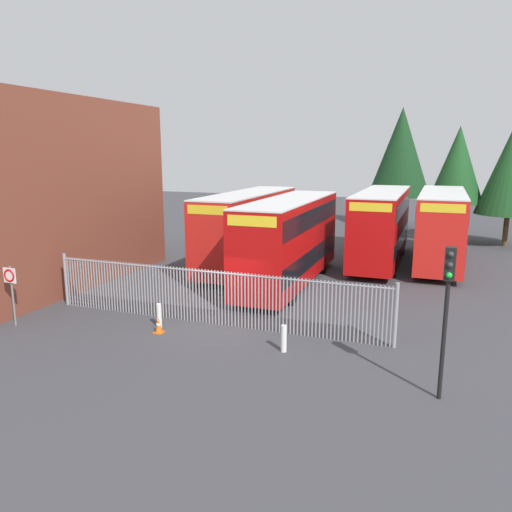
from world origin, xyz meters
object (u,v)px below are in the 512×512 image
at_px(bollard_center_front, 284,339).
at_px(double_decker_bus_far_back, 248,227).
at_px(traffic_light_kerbside, 447,296).
at_px(double_decker_bus_behind_fence_left, 381,224).
at_px(traffic_cone_by_gate, 159,326).
at_px(bollard_near_left, 159,315).
at_px(speed_limit_sign_post, 11,282).
at_px(double_decker_bus_near_gate, 289,238).
at_px(double_decker_bus_behind_fence_right, 441,225).

bearing_deg(bollard_center_front, double_decker_bus_far_back, 116.78).
bearing_deg(traffic_light_kerbside, double_decker_bus_behind_fence_left, 102.03).
distance_m(traffic_cone_by_gate, traffic_light_kerbside, 10.51).
relative_size(double_decker_bus_far_back, traffic_light_kerbside, 2.51).
distance_m(double_decker_bus_behind_fence_left, bollard_near_left, 16.33).
bearing_deg(traffic_cone_by_gate, speed_limit_sign_post, -167.24).
height_order(double_decker_bus_near_gate, double_decker_bus_behind_fence_right, same).
distance_m(double_decker_bus_behind_fence_left, bollard_center_front, 15.57).
relative_size(bollard_near_left, traffic_cone_by_gate, 1.61).
height_order(double_decker_bus_far_back, bollard_center_front, double_decker_bus_far_back).
bearing_deg(double_decker_bus_behind_fence_right, traffic_light_kerbside, -89.32).
distance_m(bollard_center_front, traffic_light_kerbside, 5.86).
relative_size(double_decker_bus_behind_fence_left, double_decker_bus_far_back, 1.00).
bearing_deg(double_decker_bus_behind_fence_right, bollard_near_left, -123.03).
bearing_deg(traffic_cone_by_gate, double_decker_bus_far_back, 93.97).
xyz_separation_m(bollard_center_front, traffic_cone_by_gate, (-4.97, 0.06, -0.19)).
xyz_separation_m(double_decker_bus_behind_fence_right, bollard_near_left, (-10.11, -15.55, -1.95)).
bearing_deg(bollard_near_left, speed_limit_sign_post, -161.13).
height_order(double_decker_bus_behind_fence_left, traffic_cone_by_gate, double_decker_bus_behind_fence_left).
bearing_deg(traffic_cone_by_gate, double_decker_bus_behind_fence_left, 67.38).
height_order(double_decker_bus_near_gate, traffic_light_kerbside, double_decker_bus_near_gate).
height_order(double_decker_bus_behind_fence_right, speed_limit_sign_post, double_decker_bus_behind_fence_right).
height_order(double_decker_bus_near_gate, double_decker_bus_far_back, same).
bearing_deg(double_decker_bus_far_back, double_decker_bus_behind_fence_right, 24.18).
bearing_deg(double_decker_bus_near_gate, double_decker_bus_behind_fence_right, 46.59).
relative_size(double_decker_bus_behind_fence_right, double_decker_bus_far_back, 1.00).
xyz_separation_m(double_decker_bus_behind_fence_right, bollard_center_front, (-4.83, -16.17, -1.95)).
distance_m(double_decker_bus_behind_fence_left, traffic_cone_by_gate, 16.73).
height_order(double_decker_bus_near_gate, bollard_center_front, double_decker_bus_near_gate).
xyz_separation_m(double_decker_bus_behind_fence_left, double_decker_bus_behind_fence_right, (3.42, 0.79, 0.00)).
distance_m(double_decker_bus_near_gate, double_decker_bus_far_back, 4.43).
bearing_deg(bollard_center_front, traffic_cone_by_gate, 179.35).
xyz_separation_m(bollard_center_front, traffic_light_kerbside, (5.04, -1.64, 2.51)).
bearing_deg(traffic_light_kerbside, traffic_cone_by_gate, 170.37).
bearing_deg(bollard_near_left, double_decker_bus_far_back, 92.52).
height_order(double_decker_bus_behind_fence_left, traffic_light_kerbside, double_decker_bus_behind_fence_left).
bearing_deg(double_decker_bus_far_back, double_decker_bus_near_gate, -40.30).
height_order(double_decker_bus_behind_fence_right, bollard_near_left, double_decker_bus_behind_fence_right).
bearing_deg(double_decker_bus_far_back, double_decker_bus_behind_fence_left, 28.95).
bearing_deg(double_decker_bus_behind_fence_left, double_decker_bus_far_back, -151.05).
bearing_deg(traffic_cone_by_gate, traffic_light_kerbside, -9.63).
xyz_separation_m(double_decker_bus_far_back, traffic_light_kerbside, (10.80, -13.05, 0.56)).
distance_m(double_decker_bus_near_gate, double_decker_bus_behind_fence_right, 10.49).
relative_size(double_decker_bus_behind_fence_left, double_decker_bus_behind_fence_right, 1.00).
height_order(double_decker_bus_behind_fence_right, traffic_cone_by_gate, double_decker_bus_behind_fence_right).
bearing_deg(double_decker_bus_behind_fence_left, double_decker_bus_behind_fence_right, 12.99).
distance_m(double_decker_bus_behind_fence_right, speed_limit_sign_post, 23.36).
distance_m(double_decker_bus_near_gate, traffic_cone_by_gate, 9.13).
bearing_deg(bollard_center_front, speed_limit_sign_post, -173.37).
height_order(double_decker_bus_far_back, speed_limit_sign_post, double_decker_bus_far_back).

